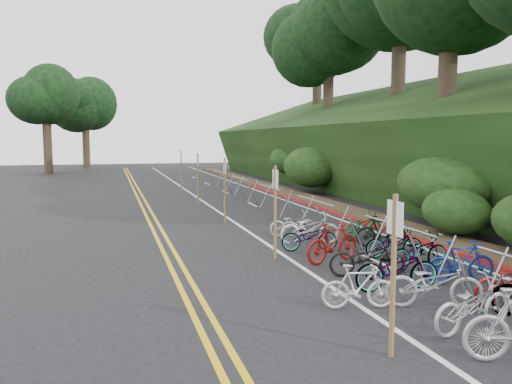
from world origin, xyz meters
The scene contains 10 objects.
ground centered at (0.00, 0.00, 0.00)m, with size 120.00×120.00×0.00m, color black.
road_markings centered at (0.63, 10.10, 0.00)m, with size 7.47×80.00×0.01m.
red_curb centered at (5.70, 12.00, 0.05)m, with size 0.25×28.00×0.10m, color maroon.
embankment centered at (12.96, 19.04, 2.57)m, with size 14.30×48.14×9.11m.
tree_cluster centered at (9.76, 22.04, 10.90)m, with size 31.91×53.59×17.42m.
bike_racks_rest centered at (3.00, 13.00, 0.85)m, with size 1.14×23.00×1.17m.
signpost_near centered at (0.38, -1.08, 1.38)m, with size 0.08×0.40×2.41m.
signposts_rest centered at (0.60, 14.00, 1.43)m, with size 0.08×18.40×2.50m.
bike_front centered at (0.90, 0.93, 0.43)m, with size 1.42×0.40×0.86m, color beige.
bike_valet centered at (2.87, 2.03, 0.47)m, with size 3.41×12.77×1.10m.
Camera 1 is at (-3.51, -7.30, 3.19)m, focal length 35.00 mm.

